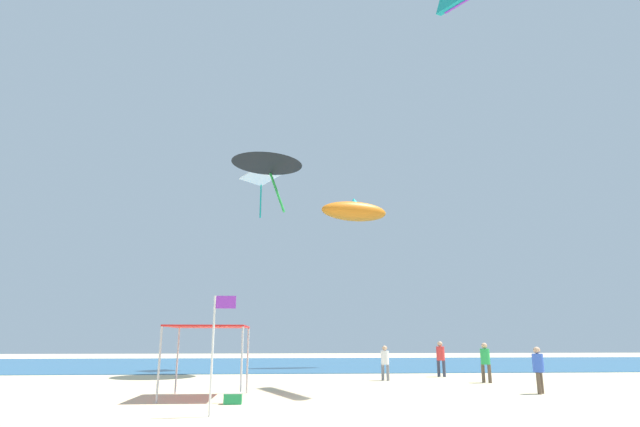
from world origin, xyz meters
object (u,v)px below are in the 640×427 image
person_near_tent (441,356)px  person_central (485,359)px  canopy_tent (209,330)px  cooler_box (233,398)px  kite_delta_black (267,158)px  kite_diamond_white (261,178)px  person_rightmost (538,366)px  kite_inflatable_orange (354,211)px  banner_flag (216,341)px  person_leftmost (385,360)px

person_near_tent → person_central: 3.94m
person_central → person_near_tent: bearing=153.9°
canopy_tent → cooler_box: size_ratio=5.18×
cooler_box → kite_delta_black: size_ratio=0.10×
cooler_box → kite_diamond_white: (-0.19, 17.53, 12.97)m
person_near_tent → kite_delta_black: kite_delta_black is taller
person_rightmost → kite_inflatable_orange: size_ratio=0.32×
cooler_box → banner_flag: bearing=-96.3°
person_rightmost → canopy_tent: bearing=135.1°
person_leftmost → kite_diamond_white: (-6.79, 8.93, 12.17)m
person_rightmost → kite_delta_black: 19.18m
person_near_tent → kite_diamond_white: kite_diamond_white is taller
cooler_box → kite_inflatable_orange: (6.78, 19.67, 11.20)m
kite_inflatable_orange → person_rightmost: bearing=92.6°
person_near_tent → banner_flag: size_ratio=0.59×
cooler_box → kite_diamond_white: 21.81m
person_leftmost → banner_flag: (-6.89, -11.21, 0.96)m
banner_flag → kite_inflatable_orange: 25.21m
cooler_box → canopy_tent: bearing=122.1°
canopy_tent → kite_diamond_white: kite_diamond_white is taller
person_central → kite_diamond_white: bearing=-173.2°
person_leftmost → person_central: 4.74m
person_leftmost → person_central: (4.47, -1.58, 0.09)m
cooler_box → kite_delta_black: 17.96m
person_leftmost → person_central: person_central is taller
person_central → kite_diamond_white: 19.58m
canopy_tent → kite_delta_black: size_ratio=0.54×
person_near_tent → kite_inflatable_orange: kite_inflatable_orange is taller
canopy_tent → kite_delta_black: kite_delta_black is taller
canopy_tent → kite_diamond_white: 19.14m
person_central → cooler_box: bearing=-97.8°
person_near_tent → person_rightmost: bearing=-35.2°
person_leftmost → cooler_box: 10.87m
person_near_tent → person_central: size_ratio=1.03×
canopy_tent → person_near_tent: canopy_tent is taller
canopy_tent → kite_inflatable_orange: kite_inflatable_orange is taller
kite_inflatable_orange → kite_diamond_white: size_ratio=1.58×
canopy_tent → person_central: 13.33m
person_leftmost → banner_flag: banner_flag is taller
person_near_tent → person_leftmost: person_near_tent is taller
person_leftmost → kite_delta_black: (-6.21, 4.08, 11.91)m
canopy_tent → person_central: (12.19, 5.24, -1.25)m
canopy_tent → cooler_box: (1.12, -1.78, -2.14)m
canopy_tent → person_rightmost: 12.36m
person_leftmost → person_near_tent: bearing=77.3°
person_leftmost → cooler_box: (-6.60, -8.60, -0.80)m
person_central → person_rightmost: bearing=-39.1°
canopy_tent → person_near_tent: (11.23, 9.06, -1.23)m
kite_diamond_white → kite_delta_black: 4.89m
person_near_tent → banner_flag: bearing=-79.9°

